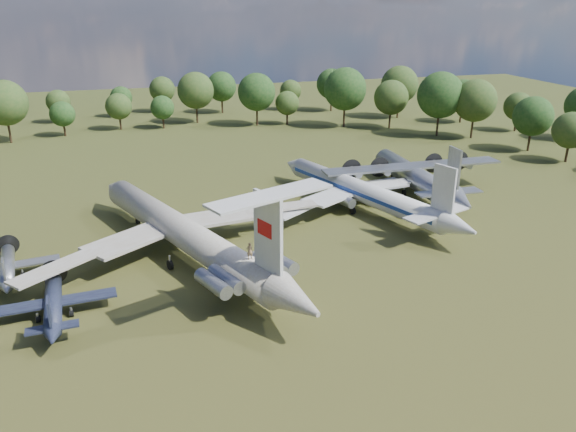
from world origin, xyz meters
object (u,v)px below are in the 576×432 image
object	(u,v)px
person_on_il62	(250,251)
an12_transport	(414,180)
tu104_jet	(362,195)
small_prop_west	(54,307)
il62_airliner	(184,238)
small_prop_northwest	(8,270)

from	to	relation	value
person_on_il62	an12_transport	bearing A→B (deg)	-148.21
tu104_jet	an12_transport	size ratio (longest dim) A/B	1.28
small_prop_west	il62_airliner	bearing A→B (deg)	32.34
tu104_jet	person_on_il62	xyz separation A→B (m)	(-22.84, -23.99, 3.98)
small_prop_west	small_prop_northwest	size ratio (longest dim) A/B	1.09
an12_transport	small_prop_west	distance (m)	60.41
il62_airliner	small_prop_northwest	distance (m)	20.56
an12_transport	person_on_il62	size ratio (longest dim) A/B	18.72
il62_airliner	person_on_il62	distance (m)	15.25
an12_transport	small_prop_northwest	distance (m)	62.44
an12_transport	small_prop_west	bearing A→B (deg)	-153.60
tu104_jet	small_prop_northwest	xyz separation A→B (m)	(-48.96, -10.57, -1.10)
an12_transport	small_prop_west	xyz separation A→B (m)	(-54.44, -26.16, -1.05)
il62_airliner	an12_transport	world-z (taller)	il62_airliner
il62_airliner	an12_transport	size ratio (longest dim) A/B	1.54
tu104_jet	person_on_il62	distance (m)	33.36
il62_airliner	small_prop_west	bearing A→B (deg)	-164.80
small_prop_west	person_on_il62	world-z (taller)	person_on_il62
tu104_jet	small_prop_west	bearing A→B (deg)	-172.84
il62_airliner	small_prop_west	world-z (taller)	il62_airliner
an12_transport	il62_airliner	bearing A→B (deg)	-158.61
il62_airliner	tu104_jet	distance (m)	30.26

